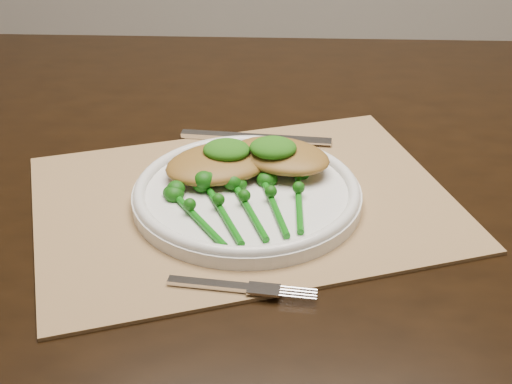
# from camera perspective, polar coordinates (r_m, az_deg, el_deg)

# --- Properties ---
(dining_table) EXTENTS (1.62, 0.93, 0.75)m
(dining_table) POSITION_cam_1_polar(r_m,az_deg,el_deg) (1.17, 3.59, -12.96)
(dining_table) COLOR black
(dining_table) RESTS_ON ground
(placemat) EXTENTS (0.57, 0.49, 0.00)m
(placemat) POSITION_cam_1_polar(r_m,az_deg,el_deg) (0.83, -0.96, -0.77)
(placemat) COLOR #9B794F
(placemat) RESTS_ON dining_table
(dinner_plate) EXTENTS (0.26, 0.26, 0.02)m
(dinner_plate) POSITION_cam_1_polar(r_m,az_deg,el_deg) (0.82, -0.73, -0.07)
(dinner_plate) COLOR white
(dinner_plate) RESTS_ON placemat
(knife) EXTENTS (0.20, 0.03, 0.01)m
(knife) POSITION_cam_1_polar(r_m,az_deg,el_deg) (0.97, -1.19, 4.44)
(knife) COLOR silver
(knife) RESTS_ON placemat
(fork) EXTENTS (0.15, 0.03, 0.00)m
(fork) POSITION_cam_1_polar(r_m,az_deg,el_deg) (0.69, -0.37, -7.72)
(fork) COLOR silver
(fork) RESTS_ON placemat
(chicken_fillet_left) EXTENTS (0.17, 0.15, 0.03)m
(chicken_fillet_left) POSITION_cam_1_polar(r_m,az_deg,el_deg) (0.85, -2.82, 2.36)
(chicken_fillet_left) COLOR olive
(chicken_fillet_left) RESTS_ON dinner_plate
(chicken_fillet_right) EXTENTS (0.15, 0.13, 0.02)m
(chicken_fillet_right) POSITION_cam_1_polar(r_m,az_deg,el_deg) (0.86, 1.99, 2.94)
(chicken_fillet_right) COLOR olive
(chicken_fillet_right) RESTS_ON dinner_plate
(pesto_dollop_left) EXTENTS (0.06, 0.05, 0.02)m
(pesto_dollop_left) POSITION_cam_1_polar(r_m,az_deg,el_deg) (0.84, -2.38, 3.38)
(pesto_dollop_left) COLOR #154C0A
(pesto_dollop_left) RESTS_ON chicken_fillet_left
(pesto_dollop_right) EXTENTS (0.06, 0.05, 0.02)m
(pesto_dollop_right) POSITION_cam_1_polar(r_m,az_deg,el_deg) (0.84, 1.38, 3.57)
(pesto_dollop_right) COLOR #154C0A
(pesto_dollop_right) RESTS_ON chicken_fillet_right
(broccolini_bundle) EXTENTS (0.18, 0.19, 0.04)m
(broccolini_bundle) POSITION_cam_1_polar(r_m,az_deg,el_deg) (0.78, -0.55, -1.45)
(broccolini_bundle) COLOR #0C5E0C
(broccolini_bundle) RESTS_ON dinner_plate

